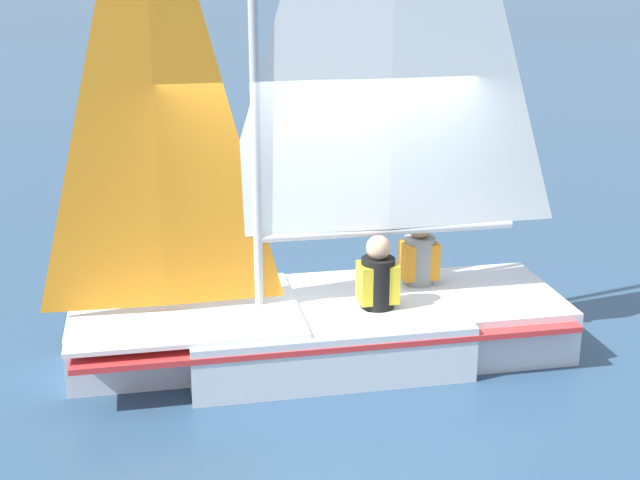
% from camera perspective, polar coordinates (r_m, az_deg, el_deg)
% --- Properties ---
extents(ground_plane, '(260.00, 260.00, 0.00)m').
position_cam_1_polar(ground_plane, '(8.23, -0.00, -7.29)').
color(ground_plane, '#2D4C6B').
extents(sailboat_main, '(4.62, 3.23, 6.26)m').
position_cam_1_polar(sailboat_main, '(7.91, 0.30, -1.49)').
color(sailboat_main, silver).
rests_on(sailboat_main, ground_plane).
extents(sailor_helm, '(0.42, 0.39, 1.16)m').
position_cam_1_polar(sailor_helm, '(7.93, 3.70, -3.46)').
color(sailor_helm, black).
rests_on(sailor_helm, ground_plane).
extents(sailor_crew, '(0.42, 0.39, 1.16)m').
position_cam_1_polar(sailor_crew, '(8.53, 6.33, -1.89)').
color(sailor_crew, black).
rests_on(sailor_crew, ground_plane).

